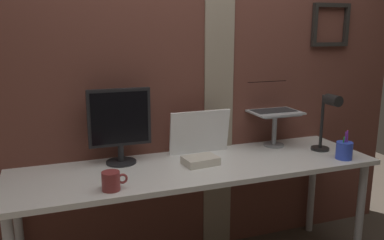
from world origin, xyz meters
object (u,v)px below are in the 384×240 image
object	(u,v)px
monitor	(120,122)
desk_lamp	(328,116)
pen_cup	(344,150)
coffee_mug	(111,181)
whiteboard_panel	(200,132)
laptop	(270,103)

from	to	relation	value
monitor	desk_lamp	world-z (taller)	monitor
pen_cup	coffee_mug	world-z (taller)	pen_cup
whiteboard_panel	coffee_mug	distance (m)	0.76
laptop	desk_lamp	size ratio (longest dim) A/B	0.86
whiteboard_panel	desk_lamp	bearing A→B (deg)	-18.69
monitor	whiteboard_panel	distance (m)	0.53
whiteboard_panel	pen_cup	size ratio (longest dim) A/B	2.22
monitor	desk_lamp	bearing A→B (deg)	-10.54
whiteboard_panel	coffee_mug	world-z (taller)	whiteboard_panel
laptop	desk_lamp	bearing A→B (deg)	-51.97
coffee_mug	whiteboard_panel	bearing A→B (deg)	33.46
monitor	laptop	xyz separation A→B (m)	(1.05, 0.07, 0.03)
laptop	desk_lamp	distance (m)	0.39
coffee_mug	laptop	bearing A→B (deg)	21.48
laptop	whiteboard_panel	xyz separation A→B (m)	(-0.54, -0.04, -0.15)
laptop	desk_lamp	world-z (taller)	laptop
monitor	coffee_mug	xyz separation A→B (m)	(-0.12, -0.39, -0.21)
coffee_mug	pen_cup	bearing A→B (deg)	0.00
desk_lamp	monitor	bearing A→B (deg)	169.46
monitor	pen_cup	bearing A→B (deg)	-16.82
laptop	pen_cup	distance (m)	0.57
monitor	coffee_mug	bearing A→B (deg)	-106.83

